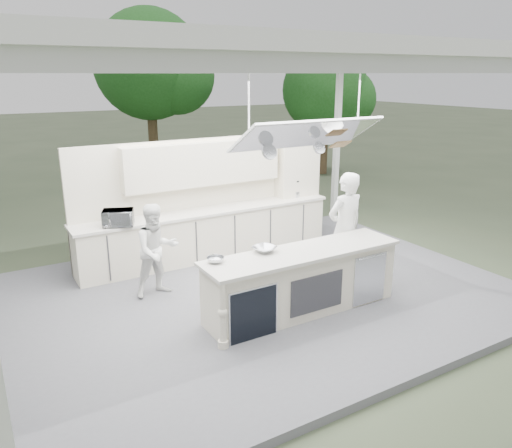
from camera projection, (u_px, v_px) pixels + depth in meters
ground at (259, 298)px, 8.19m from camera, size 90.00×90.00×0.00m
stage_deck at (259, 295)px, 8.17m from camera, size 8.00×6.00×0.12m
tent at (260, 61)px, 7.10m from camera, size 8.20×6.20×3.86m
demo_island at (302, 282)px, 7.35m from camera, size 3.10×0.79×0.95m
back_counter at (209, 233)px, 9.58m from camera, size 5.08×0.72×0.95m
back_wall_unit at (223, 179)px, 9.69m from camera, size 5.05×0.48×2.25m
tree_cluster at (90, 82)px, 15.21m from camera, size 19.55×9.40×5.85m
head_chef at (345, 228)px, 8.30m from camera, size 0.70×0.47×1.89m
sous_chef at (157, 250)px, 7.85m from camera, size 0.77×0.62×1.50m
toaster_oven at (118, 218)px, 8.38m from camera, size 0.59×0.50×0.28m
bowl_large at (264, 249)px, 7.18m from camera, size 0.41×0.41×0.08m
bowl_small at (215, 260)px, 6.78m from camera, size 0.30×0.30×0.08m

